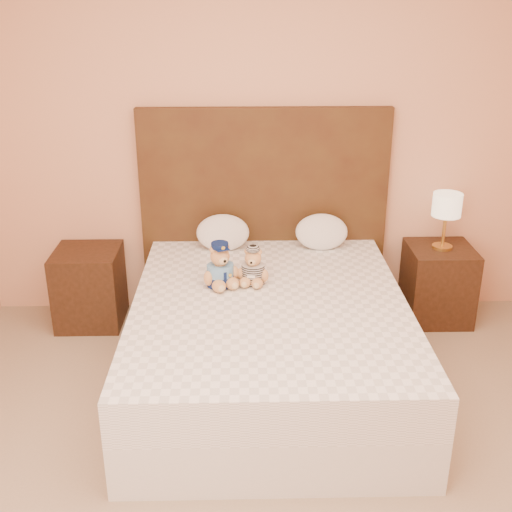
{
  "coord_description": "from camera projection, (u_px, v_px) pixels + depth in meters",
  "views": [
    {
      "loc": [
        -0.16,
        -2.16,
        2.23
      ],
      "look_at": [
        -0.07,
        1.45,
        0.73
      ],
      "focal_mm": 45.0,
      "sensor_mm": 36.0,
      "label": 1
    }
  ],
  "objects": [
    {
      "name": "nightstand_left",
      "position": [
        89.0,
        287.0,
        4.57
      ],
      "size": [
        0.45,
        0.45,
        0.55
      ],
      "primitive_type": "cube",
      "color": "#3C2113",
      "rests_on": "ground"
    },
    {
      "name": "teddy_police",
      "position": [
        220.0,
        265.0,
        3.89
      ],
      "size": [
        0.32,
        0.31,
        0.28
      ],
      "primitive_type": null,
      "rotation": [
        0.0,
        0.0,
        0.44
      ],
      "color": "#C3854B",
      "rests_on": "bed"
    },
    {
      "name": "headboard",
      "position": [
        264.0,
        213.0,
        4.6
      ],
      "size": [
        1.75,
        0.08,
        1.5
      ],
      "primitive_type": "cube",
      "color": "#483115",
      "rests_on": "ground"
    },
    {
      "name": "teddy_prisoner",
      "position": [
        253.0,
        266.0,
        3.93
      ],
      "size": [
        0.24,
        0.24,
        0.23
      ],
      "primitive_type": null,
      "rotation": [
        0.0,
        0.0,
        -0.19
      ],
      "color": "#C3854B",
      "rests_on": "bed"
    },
    {
      "name": "pillow_left",
      "position": [
        223.0,
        231.0,
        4.46
      ],
      "size": [
        0.37,
        0.24,
        0.26
      ],
      "primitive_type": "ellipsoid",
      "color": "white",
      "rests_on": "bed"
    },
    {
      "name": "lamp",
      "position": [
        447.0,
        208.0,
        4.4
      ],
      "size": [
        0.2,
        0.2,
        0.4
      ],
      "color": "gold",
      "rests_on": "nightstand_right"
    },
    {
      "name": "bed",
      "position": [
        269.0,
        341.0,
        3.85
      ],
      "size": [
        1.6,
        2.0,
        0.55
      ],
      "color": "white",
      "rests_on": "ground"
    },
    {
      "name": "room_walls",
      "position": [
        280.0,
        103.0,
        2.58
      ],
      "size": [
        4.04,
        4.52,
        2.72
      ],
      "color": "#E5A27D",
      "rests_on": "ground"
    },
    {
      "name": "pillow_right",
      "position": [
        322.0,
        230.0,
        4.47
      ],
      "size": [
        0.37,
        0.24,
        0.26
      ],
      "primitive_type": "ellipsoid",
      "color": "white",
      "rests_on": "bed"
    },
    {
      "name": "nightstand_right",
      "position": [
        438.0,
        283.0,
        4.62
      ],
      "size": [
        0.45,
        0.45,
        0.55
      ],
      "primitive_type": "cube",
      "color": "#3C2113",
      "rests_on": "ground"
    }
  ]
}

